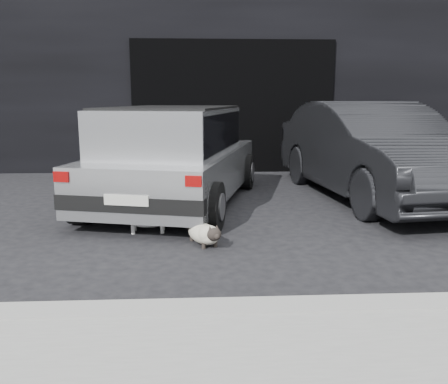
{
  "coord_description": "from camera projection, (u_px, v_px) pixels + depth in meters",
  "views": [
    {
      "loc": [
        0.3,
        -5.56,
        1.49
      ],
      "look_at": [
        0.56,
        -0.72,
        0.52
      ],
      "focal_mm": 38.0,
      "sensor_mm": 36.0,
      "label": 1
    }
  ],
  "objects": [
    {
      "name": "ground",
      "position": [
        174.0,
        223.0,
        5.72
      ],
      "size": [
        80.0,
        80.0,
        0.0
      ],
      "primitive_type": "plane",
      "color": "black",
      "rests_on": "ground"
    },
    {
      "name": "building_facade",
      "position": [
        227.0,
        54.0,
        11.16
      ],
      "size": [
        34.0,
        4.0,
        5.0
      ],
      "primitive_type": "cube",
      "color": "black",
      "rests_on": "ground"
    },
    {
      "name": "garage_opening",
      "position": [
        233.0,
        107.0,
        9.43
      ],
      "size": [
        4.0,
        0.1,
        2.6
      ],
      "primitive_type": "cube",
      "color": "black",
      "rests_on": "ground"
    },
    {
      "name": "curb",
      "position": [
        303.0,
        311.0,
        3.22
      ],
      "size": [
        18.0,
        0.25,
        0.12
      ],
      "primitive_type": "cube",
      "color": "gray",
      "rests_on": "ground"
    },
    {
      "name": "silver_hatchback",
      "position": [
        175.0,
        152.0,
        6.57
      ],
      "size": [
        2.53,
        4.0,
        1.37
      ],
      "rotation": [
        0.0,
        0.0,
        -0.25
      ],
      "color": "#AAACAF",
      "rests_on": "ground"
    },
    {
      "name": "second_car",
      "position": [
        372.0,
        151.0,
        7.01
      ],
      "size": [
        2.02,
        4.5,
        1.43
      ],
      "primitive_type": "imported",
      "rotation": [
        0.0,
        0.0,
        0.12
      ],
      "color": "black",
      "rests_on": "ground"
    },
    {
      "name": "cat_siamese",
      "position": [
        205.0,
        234.0,
        4.84
      ],
      "size": [
        0.44,
        0.7,
        0.26
      ],
      "rotation": [
        0.0,
        0.0,
        3.56
      ],
      "color": "beige",
      "rests_on": "ground"
    },
    {
      "name": "cat_white",
      "position": [
        151.0,
        216.0,
        5.3
      ],
      "size": [
        0.82,
        0.28,
        0.38
      ],
      "rotation": [
        0.0,
        0.0,
        -1.56
      ],
      "color": "white",
      "rests_on": "ground"
    }
  ]
}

